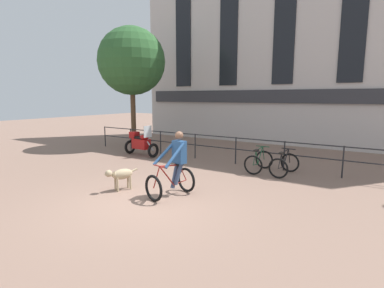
% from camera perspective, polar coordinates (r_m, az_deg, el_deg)
% --- Properties ---
extents(ground_plane, '(60.00, 60.00, 0.00)m').
position_cam_1_polar(ground_plane, '(7.62, -9.03, -11.00)').
color(ground_plane, '#846656').
extents(canal_railing, '(15.05, 0.05, 1.05)m').
position_cam_1_polar(canal_railing, '(11.68, 8.34, -0.36)').
color(canal_railing, '#232326').
rests_on(canal_railing, ground_plane).
extents(building_facade, '(18.00, 0.72, 11.98)m').
position_cam_1_polar(building_facade, '(17.28, 17.50, 19.88)').
color(building_facade, beige).
rests_on(building_facade, ground_plane).
extents(cyclist_with_bike, '(0.92, 1.29, 1.70)m').
position_cam_1_polar(cyclist_with_bike, '(7.87, -3.36, -4.44)').
color(cyclist_with_bike, black).
rests_on(cyclist_with_bike, ground_plane).
extents(dog, '(0.45, 0.97, 0.63)m').
position_cam_1_polar(dog, '(8.59, -13.46, -5.71)').
color(dog, tan).
rests_on(dog, ground_plane).
extents(parked_motorcycle, '(1.66, 0.75, 1.35)m').
position_cam_1_polar(parked_motorcycle, '(13.43, -9.70, 0.20)').
color(parked_motorcycle, black).
rests_on(parked_motorcycle, ground_plane).
extents(parked_bicycle_near_lamp, '(0.66, 1.11, 0.86)m').
position_cam_1_polar(parked_bicycle_near_lamp, '(10.70, 12.60, -3.26)').
color(parked_bicycle_near_lamp, black).
rests_on(parked_bicycle_near_lamp, ground_plane).
extents(parked_bicycle_mid_left, '(0.74, 1.15, 0.86)m').
position_cam_1_polar(parked_bicycle_mid_left, '(10.42, 17.16, -3.77)').
color(parked_bicycle_mid_left, black).
rests_on(parked_bicycle_mid_left, ground_plane).
extents(tree_canalside_left, '(3.52, 3.52, 6.18)m').
position_cam_1_polar(tree_canalside_left, '(16.50, -11.42, 15.17)').
color(tree_canalside_left, brown).
rests_on(tree_canalside_left, ground_plane).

